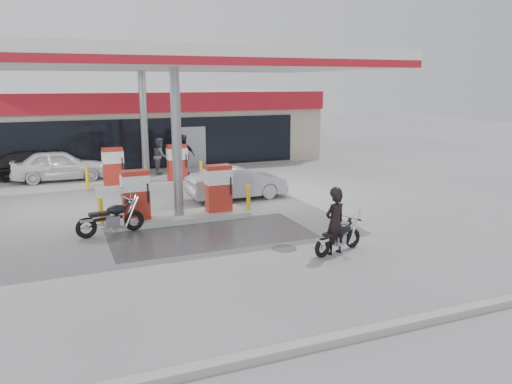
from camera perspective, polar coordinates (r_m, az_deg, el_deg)
ground at (r=15.11m, az=-6.95°, el=-5.08°), size 90.00×90.00×0.00m
wet_patch at (r=15.24m, az=-5.13°, el=-4.88°), size 6.00×3.00×0.00m
drain_cover at (r=13.98m, az=3.25°, el=-6.45°), size 0.70×0.70×0.01m
kerb at (r=9.04m, az=5.54°, el=-17.14°), size 28.00×0.25×0.15m
store_building at (r=30.20m, az=-15.21°, el=7.25°), size 22.00×8.22×4.00m
canopy at (r=19.30m, az=-11.47°, el=14.43°), size 16.00×10.02×5.51m
pump_island_near at (r=16.80m, az=-8.84°, el=-0.83°), size 5.14×1.30×1.78m
pump_island_far at (r=22.56m, az=-12.44°, el=2.43°), size 5.14×1.30×1.78m
main_motorcycle at (r=13.75m, az=9.46°, el=-5.17°), size 1.74×0.80×0.92m
biker_main at (r=13.47m, az=9.01°, el=-3.47°), size 0.71×0.54×1.74m
parked_motorcycle at (r=15.74m, az=-16.17°, el=-2.96°), size 2.09×0.80×1.08m
sedan_white at (r=25.10m, az=-21.54°, el=2.87°), size 4.27×1.79×1.44m
attendant at (r=25.47m, az=-10.89°, el=4.07°), size 0.85×1.00×1.82m
hatchback_silver at (r=19.68m, az=-2.19°, el=1.07°), size 3.97×1.51×1.29m
parked_car_left at (r=26.22m, az=-23.73°, el=2.94°), size 4.68×2.11×1.33m
biker_walking at (r=25.11m, az=-8.26°, el=4.13°), size 1.11×0.48×1.88m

